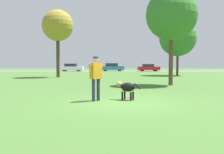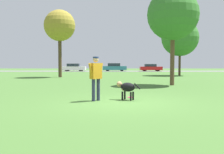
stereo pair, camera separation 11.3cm
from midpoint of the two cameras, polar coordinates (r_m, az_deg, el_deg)
name	(u,v)px [view 2 (the right image)]	position (r m, az deg, el deg)	size (l,w,h in m)	color
ground_plane	(123,102)	(9.59, 2.64, -5.54)	(120.00, 120.00, 0.00)	#426B2D
far_road_strip	(115,71)	(46.15, 0.81, 1.28)	(120.00, 6.00, 0.01)	slate
person	(96,75)	(9.89, -3.21, 0.53)	(0.56, 0.58, 1.68)	#2D334C
dog	(127,87)	(10.18, 3.52, -2.28)	(0.95, 0.65, 0.71)	black
frisbee	(130,97)	(10.94, 4.24, -4.43)	(0.22, 0.22, 0.02)	#E52366
tree_near_right	(173,15)	(17.67, 13.29, 13.03)	(3.30, 3.30, 6.19)	brown
tree_far_left	(60,26)	(27.27, -11.21, 10.84)	(3.14, 3.14, 6.77)	#4C3826
tree_far_right	(180,38)	(31.26, 14.67, 8.28)	(4.23, 4.23, 6.46)	#4C3826
parked_car_white	(74,67)	(46.40, -8.21, 2.07)	(4.07, 1.80, 1.34)	white
parked_car_teal	(115,67)	(46.32, 0.64, 2.14)	(4.18, 1.76, 1.41)	teal
parked_car_red	(151,68)	(46.31, 8.50, 2.03)	(3.83, 1.85, 1.26)	red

